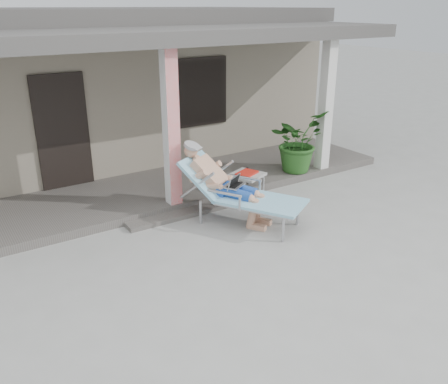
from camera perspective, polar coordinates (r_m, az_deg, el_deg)
ground at (r=6.75m, az=2.56°, el=-8.37°), size 60.00×60.00×0.00m
house at (r=11.86m, az=-16.25°, el=12.54°), size 10.40×5.40×3.30m
porch_deck at (r=9.08m, az=-8.46°, el=0.10°), size 10.00×2.00×0.15m
porch_overhang at (r=8.43m, az=-9.35°, el=17.40°), size 10.00×2.30×2.85m
porch_step at (r=8.14m, az=-5.01°, el=-2.64°), size 2.00×0.30×0.07m
lounger at (r=7.65m, az=0.94°, el=2.31°), size 1.69×2.14×1.37m
side_table at (r=8.77m, az=2.76°, el=1.92°), size 0.72×0.72×0.50m
potted_palm at (r=9.83m, az=8.81°, el=6.05°), size 1.34×1.23×1.25m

